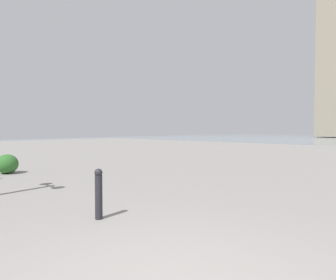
{
  "coord_description": "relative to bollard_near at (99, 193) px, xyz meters",
  "views": [
    {
      "loc": [
        -1.52,
        1.68,
        1.47
      ],
      "look_at": [
        6.64,
        -7.12,
        1.0
      ],
      "focal_mm": 30.09,
      "sensor_mm": 36.0,
      "label": 1
    }
  ],
  "objects": [
    {
      "name": "bollard_near",
      "position": [
        0.0,
        0.0,
        0.0
      ],
      "size": [
        0.13,
        0.13,
        0.83
      ],
      "color": "#232328",
      "rests_on": "ground"
    },
    {
      "name": "shrub_low",
      "position": [
        6.27,
        -0.6,
        -0.11
      ],
      "size": [
        0.75,
        0.68,
        0.64
      ],
      "color": "#2D6628",
      "rests_on": "ground"
    }
  ]
}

